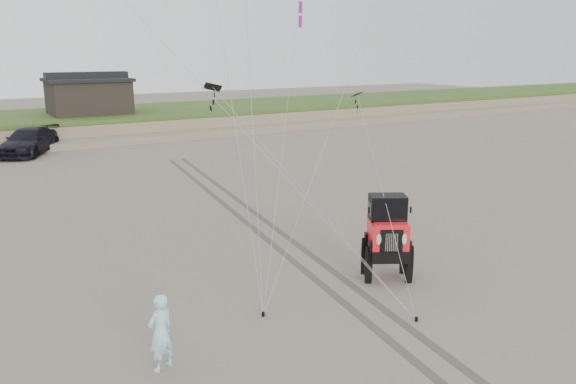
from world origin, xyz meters
The scene contains 9 objects.
ground centered at (0.00, 0.00, 0.00)m, with size 160.00×160.00×0.00m, color #6B6054.
dune_ridge centered at (0.00, 37.50, 0.82)m, with size 160.00×14.25×1.73m.
cabin centered at (2.00, 37.00, 3.24)m, with size 6.40×5.40×3.35m.
truck_c centered at (-3.63, 29.74, 0.86)m, with size 2.41×5.93×1.72m, color black.
jeep centered at (2.64, 1.09, 1.02)m, with size 2.37×5.50×2.05m, color red, non-canonical shape.
man centered at (-4.80, -0.21, 0.87)m, with size 0.63×0.42×1.74m, color #92D5E1.
stake_main centered at (-1.74, 0.83, 0.06)m, with size 0.08×0.08×0.12m, color black.
stake_aux centered at (1.46, -1.45, 0.06)m, with size 0.08×0.08×0.12m, color black.
tire_tracks centered at (2.00, 8.00, 0.00)m, with size 5.22×29.74×0.01m.
Camera 1 is at (-8.14, -10.90, 6.69)m, focal length 35.00 mm.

